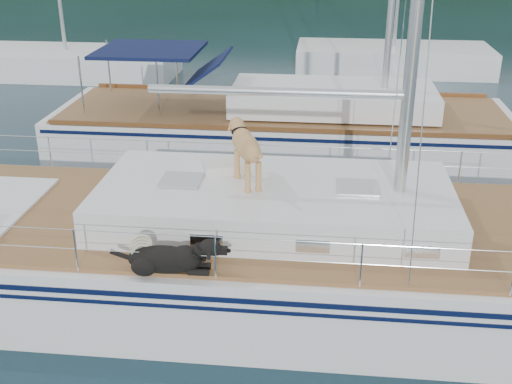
# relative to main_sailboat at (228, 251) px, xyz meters

# --- Properties ---
(ground) EXTENTS (120.00, 120.00, 0.00)m
(ground) POSITION_rel_main_sailboat_xyz_m (-0.09, 0.00, -0.68)
(ground) COLOR black
(ground) RESTS_ON ground
(main_sailboat) EXTENTS (12.00, 3.80, 14.01)m
(main_sailboat) POSITION_rel_main_sailboat_xyz_m (0.00, 0.00, 0.00)
(main_sailboat) COLOR white
(main_sailboat) RESTS_ON ground
(neighbor_sailboat) EXTENTS (11.00, 3.50, 13.30)m
(neighbor_sailboat) POSITION_rel_main_sailboat_xyz_m (0.50, 6.39, -0.05)
(neighbor_sailboat) COLOR white
(neighbor_sailboat) RESTS_ON ground
(bg_boat_west) EXTENTS (8.00, 3.00, 11.65)m
(bg_boat_west) POSITION_rel_main_sailboat_xyz_m (-8.09, 14.00, -0.23)
(bg_boat_west) COLOR white
(bg_boat_west) RESTS_ON ground
(bg_boat_center) EXTENTS (7.20, 3.00, 11.65)m
(bg_boat_center) POSITION_rel_main_sailboat_xyz_m (3.91, 16.00, -0.23)
(bg_boat_center) COLOR white
(bg_boat_center) RESTS_ON ground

